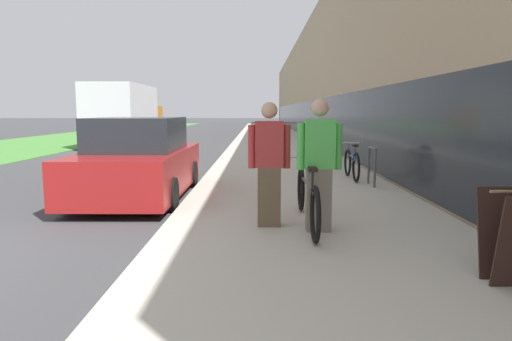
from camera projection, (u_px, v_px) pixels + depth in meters
The scene contains 10 objects.
sidewalk_slab at pixel (273, 142), 25.38m from camera, with size 4.40×70.00×0.12m.
storefront_facade at pixel (370, 84), 32.81m from camera, with size 10.01×70.00×7.34m.
lawn_strip at pixel (76, 138), 29.42m from camera, with size 7.04×70.00×0.03m.
tandem_bicycle at pixel (307, 198), 6.53m from camera, with size 0.52×2.61×0.91m.
person_rider at pixel (319, 165), 6.14m from camera, with size 0.61×0.24×1.79m.
person_bystander at pixel (269, 164), 6.41m from camera, with size 0.59×0.23×1.75m.
bike_rack_hoop at pixel (372, 162), 9.96m from camera, with size 0.05×0.60×0.84m.
cruiser_bike_nearest at pixel (352, 164), 10.95m from camera, with size 0.52×1.69×0.86m.
parked_sedan_curbside at pixel (139, 162), 9.14m from camera, with size 1.95×4.29×1.61m.
moving_truck at pixel (126, 116), 22.68m from camera, with size 2.39×7.03×2.99m.
Camera 1 is at (4.63, -4.38, 1.74)m, focal length 32.00 mm.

